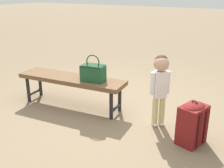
{
  "coord_description": "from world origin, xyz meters",
  "views": [
    {
      "loc": [
        1.63,
        -3.01,
        1.68
      ],
      "look_at": [
        0.02,
        -0.03,
        0.45
      ],
      "focal_mm": 43.57,
      "sensor_mm": 36.0,
      "label": 1
    }
  ],
  "objects_px": {
    "child_standing": "(160,80)",
    "park_bench": "(71,81)",
    "handbag": "(93,72)",
    "backpack_large": "(192,122)"
  },
  "relations": [
    {
      "from": "park_bench",
      "to": "backpack_large",
      "type": "height_order",
      "value": "backpack_large"
    },
    {
      "from": "park_bench",
      "to": "handbag",
      "type": "xyz_separation_m",
      "value": [
        0.37,
        0.01,
        0.18
      ]
    },
    {
      "from": "handbag",
      "to": "child_standing",
      "type": "bearing_deg",
      "value": 1.73
    },
    {
      "from": "park_bench",
      "to": "child_standing",
      "type": "xyz_separation_m",
      "value": [
        1.31,
        0.04,
        0.22
      ]
    },
    {
      "from": "handbag",
      "to": "backpack_large",
      "type": "xyz_separation_m",
      "value": [
        1.41,
        -0.2,
        -0.32
      ]
    },
    {
      "from": "handbag",
      "to": "backpack_large",
      "type": "distance_m",
      "value": 1.46
    },
    {
      "from": "child_standing",
      "to": "park_bench",
      "type": "bearing_deg",
      "value": -178.31
    },
    {
      "from": "handbag",
      "to": "child_standing",
      "type": "height_order",
      "value": "child_standing"
    },
    {
      "from": "child_standing",
      "to": "backpack_large",
      "type": "height_order",
      "value": "child_standing"
    },
    {
      "from": "park_bench",
      "to": "handbag",
      "type": "distance_m",
      "value": 0.41
    }
  ]
}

